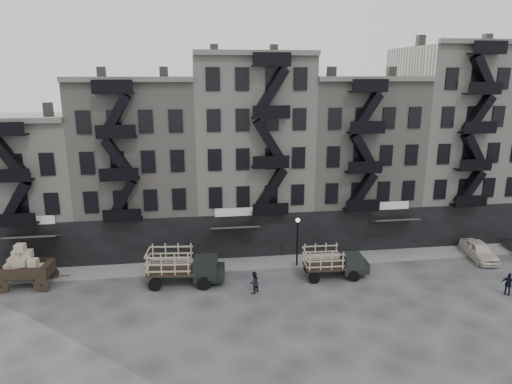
{
  "coord_description": "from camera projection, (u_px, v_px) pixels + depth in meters",
  "views": [
    {
      "loc": [
        -5.25,
        -31.74,
        15.74
      ],
      "look_at": [
        -0.23,
        4.0,
        6.22
      ],
      "focal_mm": 32.0,
      "sensor_mm": 36.0,
      "label": 1
    }
  ],
  "objects": [
    {
      "name": "stake_truck_west",
      "position": [
        183.0,
        264.0,
        34.57
      ],
      "size": [
        5.94,
        2.86,
        2.89
      ],
      "rotation": [
        0.0,
        0.0,
        -0.1
      ],
      "color": "black",
      "rests_on": "ground"
    },
    {
      "name": "wagon",
      "position": [
        23.0,
        263.0,
        34.03
      ],
      "size": [
        4.17,
        2.45,
        3.41
      ],
      "rotation": [
        0.0,
        0.0,
        -0.07
      ],
      "color": "black",
      "rests_on": "ground"
    },
    {
      "name": "lamp_post",
      "position": [
        297.0,
        235.0,
        37.3
      ],
      "size": [
        0.36,
        0.36,
        4.28
      ],
      "color": "black",
      "rests_on": "ground"
    },
    {
      "name": "building_west",
      "position": [
        26.0,
        186.0,
        40.31
      ],
      "size": [
        10.0,
        11.35,
        13.2
      ],
      "color": "#A7A49A",
      "rests_on": "ground"
    },
    {
      "name": "sidewalk",
      "position": [
        259.0,
        263.0,
        38.69
      ],
      "size": [
        55.0,
        2.5,
        0.15
      ],
      "primitive_type": "cube",
      "color": "slate",
      "rests_on": "ground"
    },
    {
      "name": "stake_truck_east",
      "position": [
        334.0,
        260.0,
        35.75
      ],
      "size": [
        5.11,
        2.26,
        2.53
      ],
      "rotation": [
        0.0,
        0.0,
        -0.04
      ],
      "color": "black",
      "rests_on": "ground"
    },
    {
      "name": "pedestrian_mid",
      "position": [
        254.0,
        282.0,
        33.33
      ],
      "size": [
        1.03,
        1.0,
        1.67
      ],
      "primitive_type": "imported",
      "rotation": [
        0.0,
        0.0,
        3.83
      ],
      "color": "black",
      "rests_on": "ground"
    },
    {
      "name": "policeman",
      "position": [
        509.0,
        284.0,
        33.0
      ],
      "size": [
        1.01,
        1.0,
        1.71
      ],
      "primitive_type": "imported",
      "rotation": [
        0.0,
        0.0,
        2.36
      ],
      "color": "black",
      "rests_on": "ground"
    },
    {
      "name": "building_east",
      "position": [
        451.0,
        143.0,
        44.91
      ],
      "size": [
        10.0,
        11.35,
        19.2
      ],
      "color": "#A7A49A",
      "rests_on": "ground"
    },
    {
      "name": "building_center",
      "position": [
        250.0,
        152.0,
        42.35
      ],
      "size": [
        10.0,
        11.35,
        18.2
      ],
      "color": "#A7A49A",
      "rests_on": "ground"
    },
    {
      "name": "building_mideast",
      "position": [
        353.0,
        160.0,
        43.95
      ],
      "size": [
        10.0,
        11.35,
        16.2
      ],
      "color": "gray",
      "rests_on": "ground"
    },
    {
      "name": "building_midwest",
      "position": [
        140.0,
        166.0,
        41.27
      ],
      "size": [
        10.0,
        11.35,
        16.2
      ],
      "color": "gray",
      "rests_on": "ground"
    },
    {
      "name": "ground",
      "position": [
        266.0,
        283.0,
        35.11
      ],
      "size": [
        140.0,
        140.0,
        0.0
      ],
      "primitive_type": "plane",
      "color": "#38383A",
      "rests_on": "ground"
    },
    {
      "name": "car_east",
      "position": [
        479.0,
        251.0,
        39.43
      ],
      "size": [
        2.33,
        4.74,
        1.56
      ],
      "primitive_type": "imported",
      "rotation": [
        0.0,
        0.0,
        -0.11
      ],
      "color": "beige",
      "rests_on": "ground"
    }
  ]
}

